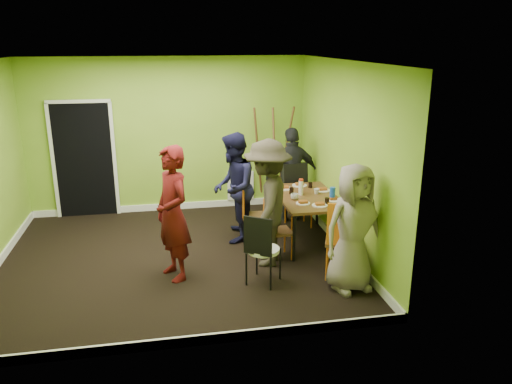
# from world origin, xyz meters

# --- Properties ---
(ground) EXTENTS (5.00, 5.00, 0.00)m
(ground) POSITION_xyz_m (0.00, 0.00, 0.00)
(ground) COLOR black
(ground) RESTS_ON ground
(room_walls) EXTENTS (5.04, 4.54, 2.82)m
(room_walls) POSITION_xyz_m (-0.02, 0.04, 0.99)
(room_walls) COLOR #77A32A
(room_walls) RESTS_ON ground
(dining_table) EXTENTS (0.90, 1.50, 0.75)m
(dining_table) POSITION_xyz_m (2.05, 0.29, 0.70)
(dining_table) COLOR black
(dining_table) RESTS_ON ground
(chair_left_far) EXTENTS (0.38, 0.38, 0.86)m
(chair_left_far) POSITION_xyz_m (1.16, 0.50, 0.49)
(chair_left_far) COLOR orange
(chair_left_far) RESTS_ON ground
(chair_left_near) EXTENTS (0.40, 0.39, 0.87)m
(chair_left_near) POSITION_xyz_m (1.40, -0.25, 0.49)
(chair_left_near) COLOR orange
(chair_left_near) RESTS_ON ground
(chair_back_end) EXTENTS (0.46, 0.53, 1.05)m
(chair_back_end) POSITION_xyz_m (2.09, 1.14, 0.74)
(chair_back_end) COLOR orange
(chair_back_end) RESTS_ON ground
(chair_front_end) EXTENTS (0.58, 0.58, 1.09)m
(chair_front_end) POSITION_xyz_m (2.15, -1.05, 0.61)
(chair_front_end) COLOR orange
(chair_front_end) RESTS_ON ground
(chair_bentwood) EXTENTS (0.52, 0.52, 0.97)m
(chair_bentwood) POSITION_xyz_m (1.06, -1.02, 0.53)
(chair_bentwood) COLOR black
(chair_bentwood) RESTS_ON ground
(easel) EXTENTS (0.77, 0.73, 1.93)m
(easel) POSITION_xyz_m (1.88, 2.02, 0.95)
(easel) COLOR brown
(easel) RESTS_ON ground
(plate_near_left) EXTENTS (0.24, 0.24, 0.01)m
(plate_near_left) POSITION_xyz_m (1.79, 0.73, 0.76)
(plate_near_left) COLOR white
(plate_near_left) RESTS_ON dining_table
(plate_near_right) EXTENTS (0.21, 0.21, 0.01)m
(plate_near_right) POSITION_xyz_m (1.88, -0.07, 0.76)
(plate_near_right) COLOR white
(plate_near_right) RESTS_ON dining_table
(plate_far_back) EXTENTS (0.25, 0.25, 0.01)m
(plate_far_back) POSITION_xyz_m (2.08, 0.86, 0.76)
(plate_far_back) COLOR white
(plate_far_back) RESTS_ON dining_table
(plate_far_front) EXTENTS (0.23, 0.23, 0.01)m
(plate_far_front) POSITION_xyz_m (2.09, -0.20, 0.76)
(plate_far_front) COLOR white
(plate_far_front) RESTS_ON dining_table
(plate_wall_back) EXTENTS (0.24, 0.24, 0.01)m
(plate_wall_back) POSITION_xyz_m (2.37, 0.51, 0.76)
(plate_wall_back) COLOR white
(plate_wall_back) RESTS_ON dining_table
(plate_wall_front) EXTENTS (0.27, 0.27, 0.01)m
(plate_wall_front) POSITION_xyz_m (2.38, 0.01, 0.76)
(plate_wall_front) COLOR white
(plate_wall_front) RESTS_ON dining_table
(thermos) EXTENTS (0.07, 0.07, 0.23)m
(thermos) POSITION_xyz_m (1.96, 0.36, 0.86)
(thermos) COLOR white
(thermos) RESTS_ON dining_table
(blue_bottle) EXTENTS (0.08, 0.08, 0.20)m
(blue_bottle) POSITION_xyz_m (2.36, 0.03, 0.85)
(blue_bottle) COLOR blue
(blue_bottle) RESTS_ON dining_table
(orange_bottle) EXTENTS (0.04, 0.04, 0.08)m
(orange_bottle) POSITION_xyz_m (1.99, 0.44, 0.79)
(orange_bottle) COLOR orange
(orange_bottle) RESTS_ON dining_table
(glass_mid) EXTENTS (0.07, 0.07, 0.11)m
(glass_mid) POSITION_xyz_m (1.83, 0.43, 0.80)
(glass_mid) COLOR black
(glass_mid) RESTS_ON dining_table
(glass_back) EXTENTS (0.07, 0.07, 0.09)m
(glass_back) POSITION_xyz_m (2.22, 0.71, 0.79)
(glass_back) COLOR black
(glass_back) RESTS_ON dining_table
(glass_front) EXTENTS (0.07, 0.07, 0.09)m
(glass_front) POSITION_xyz_m (2.23, -0.13, 0.80)
(glass_front) COLOR black
(glass_front) RESTS_ON dining_table
(cup_a) EXTENTS (0.12, 0.12, 0.09)m
(cup_a) POSITION_xyz_m (1.80, 0.15, 0.80)
(cup_a) COLOR white
(cup_a) RESTS_ON dining_table
(cup_b) EXTENTS (0.09, 0.09, 0.08)m
(cup_b) POSITION_xyz_m (2.22, 0.37, 0.79)
(cup_b) COLOR white
(cup_b) RESTS_ON dining_table
(person_standing) EXTENTS (0.66, 0.78, 1.80)m
(person_standing) POSITION_xyz_m (-0.03, -0.58, 0.90)
(person_standing) COLOR #4F0D0D
(person_standing) RESTS_ON ground
(person_left_far) EXTENTS (0.82, 0.96, 1.72)m
(person_left_far) POSITION_xyz_m (0.94, 0.58, 0.86)
(person_left_far) COLOR black
(person_left_far) RESTS_ON ground
(person_left_near) EXTENTS (1.06, 1.32, 1.79)m
(person_left_near) POSITION_xyz_m (1.27, -0.38, 0.90)
(person_left_near) COLOR #2E291F
(person_left_near) RESTS_ON ground
(person_back_end) EXTENTS (1.01, 0.54, 1.65)m
(person_back_end) POSITION_xyz_m (2.07, 1.30, 0.82)
(person_back_end) COLOR black
(person_back_end) RESTS_ON ground
(person_front_end) EXTENTS (0.90, 0.69, 1.65)m
(person_front_end) POSITION_xyz_m (2.16, -1.34, 0.83)
(person_front_end) COLOR gray
(person_front_end) RESTS_ON ground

